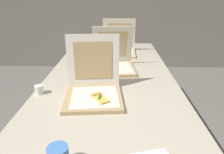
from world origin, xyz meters
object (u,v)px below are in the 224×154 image
object	(u,v)px
pizza_box_middle	(113,63)
pizza_box_front	(94,89)
pizza_box_back	(119,48)
cup_white_near_left	(39,90)
table	(110,81)
cup_white_mid	(73,68)

from	to	relation	value
pizza_box_middle	pizza_box_front	bearing A→B (deg)	-107.47
pizza_box_back	cup_white_near_left	bearing A→B (deg)	-116.36
table	pizza_box_middle	world-z (taller)	pizza_box_middle
pizza_box_back	pizza_box_front	bearing A→B (deg)	-97.51
pizza_box_middle	table	bearing A→B (deg)	-103.32
table	cup_white_near_left	world-z (taller)	cup_white_near_left
pizza_box_front	pizza_box_middle	xyz separation A→B (m)	(0.11, 0.50, -0.00)
cup_white_mid	pizza_box_front	bearing A→B (deg)	-64.08
pizza_box_back	table	bearing A→B (deg)	-94.64
pizza_box_front	table	bearing A→B (deg)	70.93
pizza_box_front	pizza_box_middle	world-z (taller)	pizza_box_front
pizza_box_front	cup_white_mid	world-z (taller)	pizza_box_front
pizza_box_back	cup_white_near_left	world-z (taller)	pizza_box_back
pizza_box_middle	pizza_box_back	bearing A→B (deg)	79.53
pizza_box_front	cup_white_mid	size ratio (longest dim) A/B	6.76
table	pizza_box_front	size ratio (longest dim) A/B	5.73
table	pizza_box_back	distance (m)	0.66
cup_white_mid	pizza_box_middle	bearing A→B (deg)	10.72
table	pizza_box_middle	xyz separation A→B (m)	(0.02, 0.16, 0.10)
pizza_box_middle	cup_white_mid	xyz separation A→B (m)	(-0.32, -0.06, -0.02)
pizza_box_front	cup_white_near_left	size ratio (longest dim) A/B	6.76
table	pizza_box_front	distance (m)	0.37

